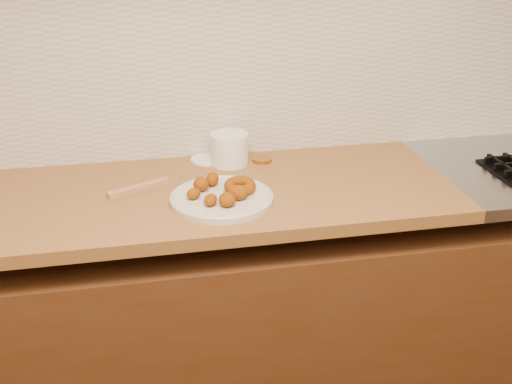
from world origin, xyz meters
The scene contains 11 objects.
wall_back centered at (0.00, 2.00, 1.35)m, with size 4.00×0.02×2.70m, color tan.
base_cabinet centered at (0.00, 1.69, 0.39)m, with size 3.60×0.60×0.77m, color #4B2D19.
butcher_block centered at (-0.65, 1.69, 0.88)m, with size 2.30×0.62×0.04m, color olive.
backsplash centered at (0.00, 1.99, 1.20)m, with size 3.60×0.02×0.60m, color beige.
donut_plate centered at (-0.24, 1.59, 0.91)m, with size 0.31×0.31×0.02m, color beige.
ring_donut centered at (-0.18, 1.62, 0.93)m, with size 0.10×0.10×0.03m, color #784209.
fried_dough_chunks centered at (-0.25, 1.59, 0.94)m, with size 0.19×0.21×0.05m.
plastic_tub centered at (-0.17, 1.88, 0.95)m, with size 0.13×0.13×0.11m, color white.
tub_lid centered at (-0.24, 1.93, 0.90)m, with size 0.12×0.12×0.01m, color white.
brass_jar_lid centered at (-0.05, 1.88, 0.91)m, with size 0.07×0.07×0.01m, color #AE752E.
wooden_utensil centered at (-0.48, 1.72, 0.91)m, with size 0.20×0.02×0.02m, color #A9774C.
Camera 1 is at (-0.45, -0.00, 1.67)m, focal length 42.00 mm.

